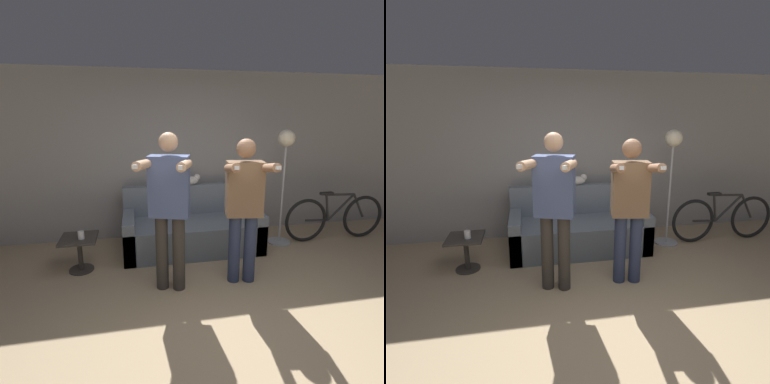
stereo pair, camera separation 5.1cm
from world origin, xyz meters
The scene contains 10 objects.
ground_plane centered at (0.00, 0.00, 0.00)m, with size 16.00×16.00×0.00m, color tan.
wall_back centered at (0.00, 2.57, 1.30)m, with size 10.00×0.05×2.60m.
couch centered at (-0.01, 1.95, 0.28)m, with size 1.97×0.91×0.89m.
person_left centered at (-0.45, 0.90, 1.02)m, with size 0.62×0.77×1.76m.
person_right centered at (0.39, 0.90, 0.97)m, with size 0.55×0.72×1.68m.
cat centered at (0.02, 2.29, 0.96)m, with size 0.43×0.14×0.17m.
floor_lamp centered at (1.37, 1.88, 1.34)m, with size 0.35×0.35×1.74m.
side_table centered at (-1.52, 1.54, 0.32)m, with size 0.44×0.44×0.45m.
cup centered at (-1.48, 1.49, 0.50)m, with size 0.07×0.07×0.10m.
bicycle centered at (2.28, 1.84, 0.36)m, with size 1.70×0.07×0.79m.
Camera 2 is at (-0.74, -2.15, 1.91)m, focal length 28.00 mm.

